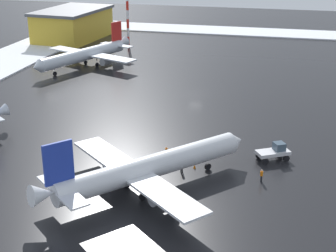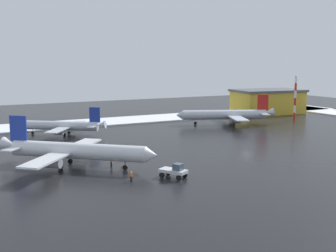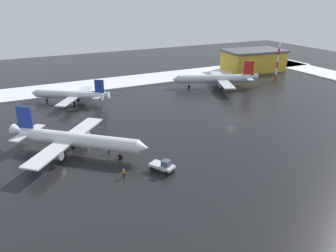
# 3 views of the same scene
# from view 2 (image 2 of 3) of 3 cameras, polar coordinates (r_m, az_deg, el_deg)

# --- Properties ---
(ground_plane) EXTENTS (240.00, 240.00, 0.00)m
(ground_plane) POSITION_cam_2_polar(r_m,az_deg,el_deg) (98.38, 10.68, -2.57)
(ground_plane) COLOR black
(snow_bank_far) EXTENTS (152.00, 16.00, 0.35)m
(snow_bank_far) POSITION_cam_2_polar(r_m,az_deg,el_deg) (140.56, -1.92, 1.04)
(snow_bank_far) COLOR white
(snow_bank_far) RESTS_ON ground_plane
(airplane_foreground_jet) EXTENTS (24.92, 23.26, 9.08)m
(airplane_foreground_jet) POSITION_cam_2_polar(r_m,az_deg,el_deg) (78.35, -12.58, -3.29)
(airplane_foreground_jet) COLOR silver
(airplane_foreground_jet) RESTS_ON ground_plane
(airplane_far_rear) EXTENTS (21.49, 18.52, 7.42)m
(airplane_far_rear) POSITION_cam_2_polar(r_m,az_deg,el_deg) (113.13, -14.29, 0.05)
(airplane_far_rear) COLOR silver
(airplane_far_rear) RESTS_ON ground_plane
(airplane_parked_portside) EXTENTS (28.96, 24.52, 9.00)m
(airplane_parked_portside) POSITION_cam_2_polar(r_m,az_deg,el_deg) (129.46, 7.96, 1.54)
(airplane_parked_portside) COLOR silver
(airplane_parked_portside) RESTS_ON ground_plane
(pushback_tug) EXTENTS (4.25, 5.08, 2.50)m
(pushback_tug) POSITION_cam_2_polar(r_m,az_deg,el_deg) (69.69, 0.90, -6.02)
(pushback_tug) COLOR silver
(pushback_tug) RESTS_ON ground_plane
(ground_crew_near_tug) EXTENTS (0.36, 0.36, 1.71)m
(ground_crew_near_tug) POSITION_cam_2_polar(r_m,az_deg,el_deg) (81.67, -5.82, -4.08)
(ground_crew_near_tug) COLOR black
(ground_crew_near_tug) RESTS_ON ground_plane
(ground_crew_mid_apron) EXTENTS (0.36, 0.36, 1.71)m
(ground_crew_mid_apron) POSITION_cam_2_polar(r_m,az_deg,el_deg) (67.92, -5.00, -6.73)
(ground_crew_mid_apron) COLOR black
(ground_crew_mid_apron) RESTS_ON ground_plane
(ground_crew_by_nose_gear) EXTENTS (0.36, 0.36, 1.71)m
(ground_crew_by_nose_gear) POSITION_cam_2_polar(r_m,az_deg,el_deg) (77.56, -7.70, -4.81)
(ground_crew_by_nose_gear) COLOR black
(ground_crew_by_nose_gear) RESTS_ON ground_plane
(antenna_mast) EXTENTS (0.70, 0.70, 14.44)m
(antenna_mast) POSITION_cam_2_polar(r_m,az_deg,el_deg) (143.40, 16.84, 3.65)
(antenna_mast) COLOR red
(antenna_mast) RESTS_ON ground_plane
(cargo_hangar) EXTENTS (26.41, 17.49, 8.80)m
(cargo_hangar) POSITION_cam_2_polar(r_m,az_deg,el_deg) (159.62, 13.34, 3.27)
(cargo_hangar) COLOR gold
(cargo_hangar) RESTS_ON ground_plane
(traffic_cone_near_nose) EXTENTS (0.36, 0.36, 0.55)m
(traffic_cone_near_nose) POSITION_cam_2_polar(r_m,az_deg,el_deg) (76.89, -6.27, -5.44)
(traffic_cone_near_nose) COLOR orange
(traffic_cone_near_nose) RESTS_ON ground_plane
(traffic_cone_mid_line) EXTENTS (0.36, 0.36, 0.55)m
(traffic_cone_mid_line) POSITION_cam_2_polar(r_m,az_deg,el_deg) (86.15, -14.50, -4.12)
(traffic_cone_mid_line) COLOR orange
(traffic_cone_mid_line) RESTS_ON ground_plane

